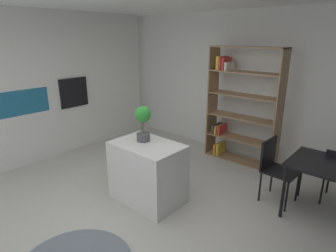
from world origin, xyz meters
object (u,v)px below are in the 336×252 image
(built_in_oven, at_px, (74,92))
(dining_chair_island_side, at_px, (275,165))
(potted_plant_on_island, at_px, (143,120))
(open_bookshelf, at_px, (238,106))
(kitchen_island, at_px, (148,172))

(built_in_oven, bearing_deg, dining_chair_island_side, 11.65)
(potted_plant_on_island, relative_size, open_bookshelf, 0.24)
(dining_chair_island_side, bearing_deg, kitchen_island, 135.10)
(built_in_oven, bearing_deg, open_bookshelf, 31.85)
(kitchen_island, xyz_separation_m, dining_chair_island_side, (1.36, 1.23, 0.11))
(kitchen_island, relative_size, dining_chair_island_side, 1.10)
(kitchen_island, relative_size, potted_plant_on_island, 1.97)
(kitchen_island, bearing_deg, potted_plant_on_island, 157.16)
(potted_plant_on_island, xyz_separation_m, open_bookshelf, (0.38, 2.10, -0.13))
(dining_chair_island_side, bearing_deg, open_bookshelf, 53.24)
(built_in_oven, distance_m, dining_chair_island_side, 4.04)
(built_in_oven, relative_size, kitchen_island, 0.59)
(built_in_oven, xyz_separation_m, open_bookshelf, (2.79, 1.73, -0.16))
(kitchen_island, xyz_separation_m, potted_plant_on_island, (-0.12, 0.05, 0.75))
(kitchen_island, bearing_deg, open_bookshelf, 83.32)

